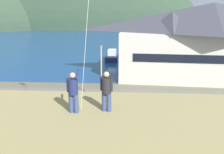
{
  "coord_description": "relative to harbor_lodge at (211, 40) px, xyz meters",
  "views": [
    {
      "loc": [
        1.36,
        -16.86,
        10.63
      ],
      "look_at": [
        -0.16,
        9.0,
        3.45
      ],
      "focal_mm": 41.42,
      "sensor_mm": 36.0,
      "label": 1
    }
  ],
  "objects": [
    {
      "name": "harbor_lodge",
      "position": [
        0.0,
        0.0,
        0.0
      ],
      "size": [
        27.97,
        11.81,
        11.05
      ],
      "color": "beige",
      "rests_on": "ground"
    },
    {
      "name": "parked_car_front_row_red",
      "position": [
        -19.38,
        -20.78,
        -4.79
      ],
      "size": [
        4.27,
        2.19,
        1.82
      ],
      "color": "#B28923",
      "rests_on": "parking_lot_pad"
    },
    {
      "name": "parked_car_back_row_left",
      "position": [
        -11.83,
        -21.46,
        -4.79
      ],
      "size": [
        4.32,
        2.3,
        1.82
      ],
      "color": "red",
      "rests_on": "parking_lot_pad"
    },
    {
      "name": "parked_car_lone_by_shed",
      "position": [
        -5.67,
        -21.32,
        -4.79
      ],
      "size": [
        4.28,
        2.22,
        1.82
      ],
      "color": "silver",
      "rests_on": "parking_lot_pad"
    },
    {
      "name": "person_kite_flyer",
      "position": [
        -14.26,
        -28.06,
        1.37
      ],
      "size": [
        0.56,
        0.64,
        1.86
      ],
      "color": "#384770",
      "rests_on": "grassy_hill_foreground"
    },
    {
      "name": "ground_plane",
      "position": [
        -13.42,
        -21.22,
        -5.86
      ],
      "size": [
        600.0,
        600.0,
        0.0
      ],
      "primitive_type": "plane",
      "color": "#66604C"
    },
    {
      "name": "parked_car_corner_spot",
      "position": [
        -23.76,
        -13.57,
        -4.79
      ],
      "size": [
        4.24,
        2.13,
        1.82
      ],
      "color": "#236633",
      "rests_on": "parking_lot_pad"
    },
    {
      "name": "moored_boat_wharfside",
      "position": [
        -15.01,
        13.49,
        -5.14
      ],
      "size": [
        2.55,
        7.06,
        2.16
      ],
      "color": "navy",
      "rests_on": "ground"
    },
    {
      "name": "person_companion",
      "position": [
        -12.89,
        -27.83,
        1.35
      ],
      "size": [
        0.54,
        0.4,
        1.74
      ],
      "color": "#384770",
      "rests_on": "grassy_hill_foreground"
    },
    {
      "name": "parked_car_mid_row_center",
      "position": [
        -10.19,
        -13.56,
        -4.79
      ],
      "size": [
        4.27,
        2.19,
        1.82
      ],
      "color": "silver",
      "rests_on": "parking_lot_pad"
    },
    {
      "name": "parked_car_back_row_right",
      "position": [
        -18.27,
        -14.24,
        -4.79
      ],
      "size": [
        4.28,
        2.2,
        1.82
      ],
      "color": "#236633",
      "rests_on": "parking_lot_pad"
    },
    {
      "name": "parking_light_pole",
      "position": [
        -14.84,
        -10.66,
        -2.05
      ],
      "size": [
        0.24,
        0.78,
        6.36
      ],
      "color": "#ADADB2",
      "rests_on": "parking_lot_pad"
    },
    {
      "name": "wharf_dock",
      "position": [
        -11.56,
        12.48,
        -5.51
      ],
      "size": [
        3.2,
        13.83,
        0.7
      ],
      "color": "#70604C",
      "rests_on": "ground"
    },
    {
      "name": "bay_water",
      "position": [
        -13.42,
        38.78,
        -5.84
      ],
      "size": [
        360.0,
        84.0,
        0.03
      ],
      "primitive_type": "cube",
      "color": "navy",
      "rests_on": "ground"
    },
    {
      "name": "far_hill_east_peak",
      "position": [
        -47.71,
        99.14,
        -5.86
      ],
      "size": [
        144.84,
        50.92,
        67.09
      ],
      "primitive_type": "ellipsoid",
      "color": "#334733",
      "rests_on": "ground"
    },
    {
      "name": "moored_boat_outer_mooring",
      "position": [
        -7.87,
        12.4,
        -5.14
      ],
      "size": [
        3.27,
        8.48,
        2.16
      ],
      "color": "silver",
      "rests_on": "ground"
    },
    {
      "name": "parking_lot_pad",
      "position": [
        -13.42,
        -16.22,
        -5.81
      ],
      "size": [
        40.0,
        20.0,
        0.1
      ],
      "primitive_type": "cube",
      "color": "slate",
      "rests_on": "ground"
    }
  ]
}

